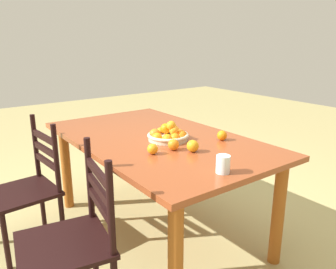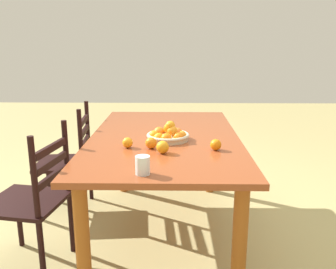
{
  "view_description": "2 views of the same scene",
  "coord_description": "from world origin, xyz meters",
  "px_view_note": "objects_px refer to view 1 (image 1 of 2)",
  "views": [
    {
      "loc": [
        -1.95,
        1.32,
        1.47
      ],
      "look_at": [
        -0.11,
        -0.03,
        0.82
      ],
      "focal_mm": 35.57,
      "sensor_mm": 36.0,
      "label": 1
    },
    {
      "loc": [
        -2.54,
        -0.07,
        1.45
      ],
      "look_at": [
        -0.11,
        -0.03,
        0.82
      ],
      "focal_mm": 38.64,
      "sensor_mm": 36.0,
      "label": 2
    }
  ],
  "objects_px": {
    "chair_by_cabinet": "(29,188)",
    "fruit_bowl": "(168,135)",
    "orange_loose_1": "(153,149)",
    "dining_table": "(156,150)",
    "orange_loose_0": "(193,146)",
    "orange_loose_2": "(173,145)",
    "chair_near_window": "(73,241)",
    "orange_loose_3": "(222,135)",
    "drinking_glass": "(223,164)"
  },
  "relations": [
    {
      "from": "dining_table",
      "to": "orange_loose_1",
      "type": "height_order",
      "value": "orange_loose_1"
    },
    {
      "from": "orange_loose_2",
      "to": "drinking_glass",
      "type": "bearing_deg",
      "value": 178.25
    },
    {
      "from": "chair_by_cabinet",
      "to": "orange_loose_2",
      "type": "relative_size",
      "value": 12.68
    },
    {
      "from": "chair_by_cabinet",
      "to": "orange_loose_0",
      "type": "xyz_separation_m",
      "value": [
        -0.81,
        -0.84,
        0.37
      ]
    },
    {
      "from": "dining_table",
      "to": "drinking_glass",
      "type": "bearing_deg",
      "value": 173.24
    },
    {
      "from": "orange_loose_3",
      "to": "orange_loose_0",
      "type": "bearing_deg",
      "value": 102.23
    },
    {
      "from": "chair_near_window",
      "to": "fruit_bowl",
      "type": "distance_m",
      "value": 0.98
    },
    {
      "from": "orange_loose_3",
      "to": "chair_near_window",
      "type": "bearing_deg",
      "value": 94.9
    },
    {
      "from": "chair_near_window",
      "to": "orange_loose_3",
      "type": "bearing_deg",
      "value": 104.25
    },
    {
      "from": "dining_table",
      "to": "orange_loose_3",
      "type": "relative_size",
      "value": 25.44
    },
    {
      "from": "orange_loose_3",
      "to": "chair_by_cabinet",
      "type": "bearing_deg",
      "value": 57.57
    },
    {
      "from": "chair_by_cabinet",
      "to": "fruit_bowl",
      "type": "distance_m",
      "value": 1.07
    },
    {
      "from": "chair_near_window",
      "to": "orange_loose_2",
      "type": "xyz_separation_m",
      "value": [
        0.13,
        -0.75,
        0.35
      ]
    },
    {
      "from": "orange_loose_1",
      "to": "orange_loose_3",
      "type": "distance_m",
      "value": 0.57
    },
    {
      "from": "orange_loose_0",
      "to": "drinking_glass",
      "type": "bearing_deg",
      "value": 164.95
    },
    {
      "from": "chair_by_cabinet",
      "to": "drinking_glass",
      "type": "relative_size",
      "value": 9.47
    },
    {
      "from": "chair_by_cabinet",
      "to": "fruit_bowl",
      "type": "relative_size",
      "value": 3.13
    },
    {
      "from": "dining_table",
      "to": "chair_near_window",
      "type": "relative_size",
      "value": 1.91
    },
    {
      "from": "fruit_bowl",
      "to": "orange_loose_0",
      "type": "relative_size",
      "value": 3.8
    },
    {
      "from": "orange_loose_0",
      "to": "orange_loose_1",
      "type": "height_order",
      "value": "orange_loose_0"
    },
    {
      "from": "orange_loose_0",
      "to": "chair_by_cabinet",
      "type": "bearing_deg",
      "value": 45.89
    },
    {
      "from": "dining_table",
      "to": "orange_loose_0",
      "type": "distance_m",
      "value": 0.44
    },
    {
      "from": "fruit_bowl",
      "to": "chair_near_window",
      "type": "bearing_deg",
      "value": 111.38
    },
    {
      "from": "orange_loose_2",
      "to": "drinking_glass",
      "type": "height_order",
      "value": "drinking_glass"
    },
    {
      "from": "drinking_glass",
      "to": "dining_table",
      "type": "bearing_deg",
      "value": -6.76
    },
    {
      "from": "orange_loose_0",
      "to": "orange_loose_2",
      "type": "xyz_separation_m",
      "value": [
        0.1,
        0.08,
        -0.0
      ]
    },
    {
      "from": "dining_table",
      "to": "fruit_bowl",
      "type": "distance_m",
      "value": 0.18
    },
    {
      "from": "chair_by_cabinet",
      "to": "fruit_bowl",
      "type": "height_order",
      "value": "chair_by_cabinet"
    },
    {
      "from": "dining_table",
      "to": "orange_loose_2",
      "type": "bearing_deg",
      "value": 166.16
    },
    {
      "from": "orange_loose_1",
      "to": "drinking_glass",
      "type": "distance_m",
      "value": 0.5
    },
    {
      "from": "orange_loose_1",
      "to": "orange_loose_2",
      "type": "height_order",
      "value": "orange_loose_2"
    },
    {
      "from": "chair_by_cabinet",
      "to": "orange_loose_0",
      "type": "relative_size",
      "value": 11.91
    },
    {
      "from": "fruit_bowl",
      "to": "orange_loose_0",
      "type": "height_order",
      "value": "fruit_bowl"
    },
    {
      "from": "fruit_bowl",
      "to": "chair_by_cabinet",
      "type": "bearing_deg",
      "value": 59.61
    },
    {
      "from": "chair_by_cabinet",
      "to": "orange_loose_2",
      "type": "bearing_deg",
      "value": 41.86
    },
    {
      "from": "dining_table",
      "to": "orange_loose_3",
      "type": "xyz_separation_m",
      "value": [
        -0.35,
        -0.33,
        0.14
      ]
    },
    {
      "from": "orange_loose_3",
      "to": "drinking_glass",
      "type": "bearing_deg",
      "value": 135.39
    },
    {
      "from": "chair_near_window",
      "to": "orange_loose_2",
      "type": "height_order",
      "value": "chair_near_window"
    },
    {
      "from": "chair_by_cabinet",
      "to": "orange_loose_0",
      "type": "distance_m",
      "value": 1.23
    },
    {
      "from": "orange_loose_1",
      "to": "orange_loose_2",
      "type": "distance_m",
      "value": 0.15
    },
    {
      "from": "orange_loose_0",
      "to": "orange_loose_1",
      "type": "distance_m",
      "value": 0.26
    },
    {
      "from": "chair_near_window",
      "to": "chair_by_cabinet",
      "type": "bearing_deg",
      "value": -170.11
    },
    {
      "from": "chair_near_window",
      "to": "drinking_glass",
      "type": "height_order",
      "value": "chair_near_window"
    },
    {
      "from": "fruit_bowl",
      "to": "orange_loose_1",
      "type": "xyz_separation_m",
      "value": [
        -0.19,
        0.26,
        -0.0
      ]
    },
    {
      "from": "chair_near_window",
      "to": "chair_by_cabinet",
      "type": "relative_size",
      "value": 1.02
    },
    {
      "from": "orange_loose_3",
      "to": "orange_loose_2",
      "type": "bearing_deg",
      "value": 85.93
    },
    {
      "from": "dining_table",
      "to": "orange_loose_1",
      "type": "relative_size",
      "value": 26.76
    },
    {
      "from": "chair_near_window",
      "to": "orange_loose_2",
      "type": "relative_size",
      "value": 12.93
    },
    {
      "from": "chair_near_window",
      "to": "fruit_bowl",
      "type": "xyz_separation_m",
      "value": [
        0.34,
        -0.86,
        0.35
      ]
    },
    {
      "from": "orange_loose_1",
      "to": "orange_loose_3",
      "type": "bearing_deg",
      "value": -94.46
    }
  ]
}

